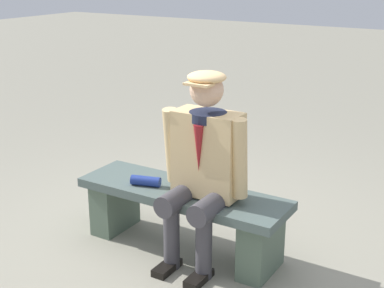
{
  "coord_description": "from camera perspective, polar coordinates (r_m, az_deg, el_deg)",
  "views": [
    {
      "loc": [
        -1.92,
        3.0,
        1.97
      ],
      "look_at": [
        -0.08,
        0.0,
        0.81
      ],
      "focal_mm": 51.25,
      "sensor_mm": 36.0,
      "label": 1
    }
  ],
  "objects": [
    {
      "name": "ground_plane",
      "position": [
        4.07,
        -1.0,
        -10.76
      ],
      "size": [
        30.0,
        30.0,
        0.0
      ],
      "primitive_type": "plane",
      "color": "gray"
    },
    {
      "name": "bench",
      "position": [
        3.93,
        -1.02,
        -6.89
      ],
      "size": [
        1.54,
        0.46,
        0.46
      ],
      "color": "#4B5B57",
      "rests_on": "ground"
    },
    {
      "name": "rolled_magazine",
      "position": [
        3.93,
        -4.84,
        -3.85
      ],
      "size": [
        0.23,
        0.13,
        0.07
      ],
      "primitive_type": "cylinder",
      "rotation": [
        0.0,
        1.57,
        0.28
      ],
      "color": "navy",
      "rests_on": "bench"
    },
    {
      "name": "seated_man",
      "position": [
        3.62,
        1.17,
        -1.88
      ],
      "size": [
        0.63,
        0.56,
        1.33
      ],
      "color": "#D6B57D",
      "rests_on": "ground"
    }
  ]
}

